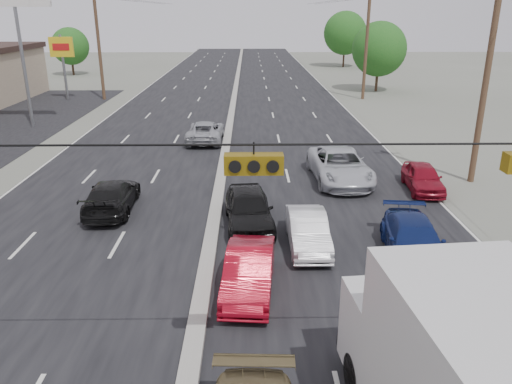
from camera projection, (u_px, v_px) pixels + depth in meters
road_surface at (231, 120)px, 38.85m from camera, size 20.00×160.00×0.02m
center_median at (231, 119)px, 38.82m from camera, size 0.50×160.00×0.20m
utility_pole_left_c at (99, 45)px, 46.34m from camera, size 1.60×0.30×10.00m
utility_pole_right_b at (486, 77)px, 23.19m from camera, size 1.60×0.30×10.00m
utility_pole_right_c at (366, 44)px, 46.69m from camera, size 1.60×0.30×10.00m
traffic_signals at (248, 161)px, 8.80m from camera, size 25.00×0.30×0.54m
pole_sign_far at (62, 52)px, 46.53m from camera, size 2.20×0.25×6.00m
tree_left_far at (70, 46)px, 65.48m from camera, size 4.80×4.80×6.12m
tree_right_mid at (379, 49)px, 51.69m from camera, size 5.60×5.60×7.14m
tree_right_far at (345, 33)px, 75.00m from camera, size 6.40×6.40×8.16m
red_sedan at (249, 272)px, 14.91m from camera, size 1.72×4.10×1.32m
queue_car_a at (249, 209)px, 19.41m from camera, size 2.13×4.54×1.50m
queue_car_b at (308, 231)px, 17.75m from camera, size 1.35×3.81×1.25m
queue_car_c at (340, 166)px, 24.70m from camera, size 2.85×5.72×1.56m
queue_car_d at (414, 241)px, 16.91m from camera, size 2.34×4.70×1.31m
queue_car_e at (423, 178)px, 23.43m from camera, size 1.77×3.79×1.26m
oncoming_near at (112, 196)px, 21.03m from camera, size 2.02×4.58×1.31m
oncoming_far at (205, 132)px, 32.32m from camera, size 2.26×4.81×1.33m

